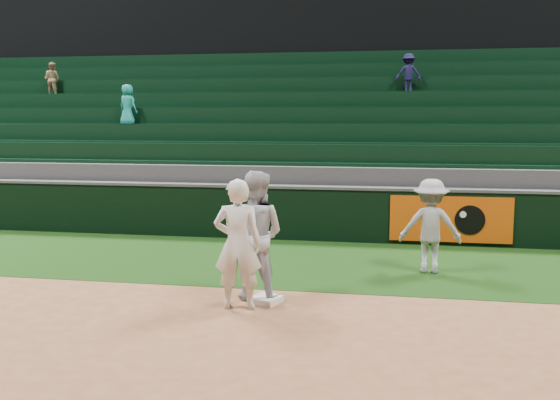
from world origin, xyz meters
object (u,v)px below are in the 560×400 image
(first_base, at_px, (266,299))
(base_coach, at_px, (430,226))
(first_baseman, at_px, (238,244))
(baserunner, at_px, (254,235))

(first_base, bearing_deg, base_coach, 42.50)
(first_baseman, relative_size, base_coach, 1.13)
(first_baseman, height_order, baserunner, baserunner)
(first_baseman, bearing_deg, baserunner, -110.57)
(first_base, bearing_deg, baserunner, 136.58)
(baserunner, xyz_separation_m, base_coach, (2.77, 2.13, -0.14))
(first_baseman, distance_m, baserunner, 0.57)
(base_coach, bearing_deg, baserunner, 38.08)
(first_base, height_order, baserunner, baserunner)
(first_base, distance_m, first_baseman, 1.04)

